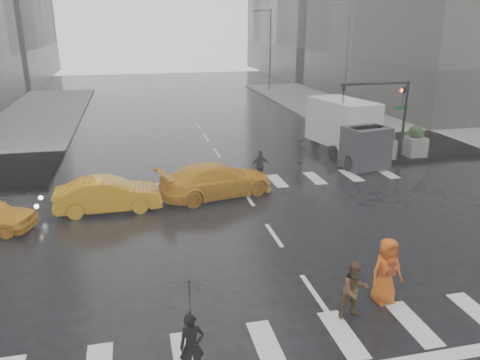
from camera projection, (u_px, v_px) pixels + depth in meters
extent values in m
plane|color=black|center=(274.00, 235.00, 17.44)|extent=(120.00, 120.00, 0.00)
cube|color=slate|center=(442.00, 120.00, 37.72)|extent=(35.00, 35.00, 0.15)
cube|color=#302E2A|center=(469.00, 77.00, 47.84)|extent=(26.05, 26.05, 4.40)
cube|color=#302E2A|center=(346.00, 57.00, 74.60)|extent=(26.05, 26.05, 4.40)
cylinder|color=black|center=(404.00, 122.00, 26.23)|extent=(0.16, 0.16, 4.50)
cylinder|color=black|center=(375.00, 84.00, 25.12)|extent=(4.00, 0.12, 0.12)
imported|color=black|center=(403.00, 96.00, 25.72)|extent=(0.16, 0.20, 1.00)
imported|color=black|center=(343.00, 94.00, 24.90)|extent=(0.16, 0.20, 1.00)
sphere|color=#FF190C|center=(402.00, 90.00, 25.60)|extent=(0.20, 0.20, 0.20)
cube|color=#0C5421|center=(402.00, 107.00, 26.27)|extent=(0.90, 0.03, 0.22)
cylinder|color=#59595B|center=(346.00, 65.00, 34.96)|extent=(0.20, 0.20, 9.00)
cylinder|color=#59595B|center=(339.00, 4.00, 33.39)|extent=(1.80, 0.12, 0.12)
cube|color=#59595B|center=(327.00, 5.00, 33.23)|extent=(0.50, 0.22, 0.15)
cylinder|color=#59595B|center=(270.00, 50.00, 53.42)|extent=(0.20, 0.20, 9.00)
cylinder|color=#59595B|center=(263.00, 10.00, 51.85)|extent=(1.80, 0.12, 0.12)
cube|color=#59595B|center=(255.00, 11.00, 51.69)|extent=(0.50, 0.22, 0.15)
cube|color=slate|center=(351.00, 150.00, 26.28)|extent=(1.10, 1.10, 1.10)
sphere|color=#202F15|center=(352.00, 137.00, 26.02)|extent=(0.90, 0.90, 0.90)
cube|color=slate|center=(383.00, 148.00, 26.70)|extent=(1.10, 1.10, 1.10)
sphere|color=#202F15|center=(385.00, 135.00, 26.45)|extent=(0.90, 0.90, 0.90)
cube|color=slate|center=(414.00, 146.00, 27.13)|extent=(1.10, 1.10, 1.10)
sphere|color=#202F15|center=(416.00, 133.00, 26.87)|extent=(0.90, 0.90, 0.90)
imported|color=black|center=(192.00, 346.00, 10.31)|extent=(0.58, 0.40, 1.55)
imported|color=black|center=(190.00, 298.00, 9.92)|extent=(1.01, 1.03, 0.88)
imported|color=#4C351B|center=(355.00, 290.00, 12.36)|extent=(0.83, 0.66, 1.64)
imported|color=#D6570F|center=(387.00, 271.00, 13.03)|extent=(1.00, 0.70, 1.94)
cube|color=maroon|center=(391.00, 268.00, 12.80)|extent=(0.29, 0.19, 0.40)
imported|color=black|center=(260.00, 166.00, 23.15)|extent=(0.97, 0.64, 1.58)
imported|color=black|center=(300.00, 149.00, 26.19)|extent=(1.11, 1.13, 1.58)
imported|color=#F29F0C|center=(109.00, 195.00, 19.51)|extent=(4.37, 1.62, 1.43)
imported|color=#F29F0C|center=(216.00, 180.00, 21.17)|extent=(5.02, 3.21, 1.52)
cube|color=silver|center=(342.00, 122.00, 27.57)|extent=(2.29, 4.40, 2.58)
cube|color=#2E2E33|center=(366.00, 147.00, 24.99)|extent=(2.20, 1.72, 2.20)
cube|color=black|center=(367.00, 135.00, 24.78)|extent=(1.91, 0.86, 0.86)
cylinder|color=black|center=(349.00, 163.00, 24.85)|extent=(0.27, 0.86, 0.86)
cylinder|color=black|center=(383.00, 161.00, 25.27)|extent=(0.27, 0.86, 0.86)
cylinder|color=black|center=(333.00, 153.00, 26.79)|extent=(0.27, 0.86, 0.86)
cylinder|color=black|center=(365.00, 151.00, 27.21)|extent=(0.27, 0.86, 0.86)
cylinder|color=black|center=(315.00, 142.00, 29.26)|extent=(0.27, 0.86, 0.86)
cylinder|color=black|center=(345.00, 140.00, 29.68)|extent=(0.27, 0.86, 0.86)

